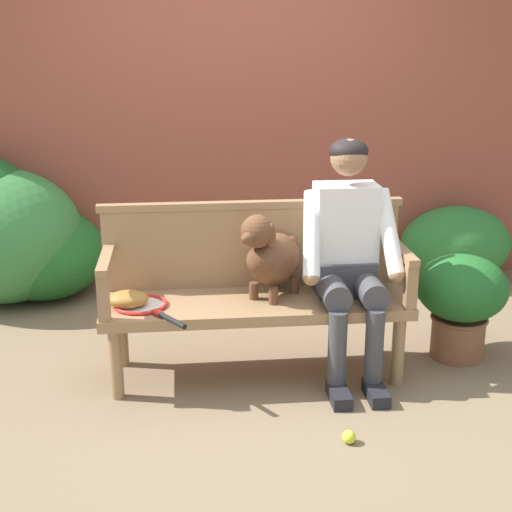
# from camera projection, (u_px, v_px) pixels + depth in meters

# --- Properties ---
(ground_plane) EXTENTS (40.00, 40.00, 0.00)m
(ground_plane) POSITION_uv_depth(u_px,v_px,m) (256.00, 374.00, 4.12)
(ground_plane) COLOR #7A664C
(brick_garden_fence) EXTENTS (8.00, 0.30, 2.55)m
(brick_garden_fence) POSITION_uv_depth(u_px,v_px,m) (232.00, 112.00, 5.39)
(brick_garden_fence) COLOR brown
(brick_garden_fence) RESTS_ON ground
(hedge_bush_far_left) EXTENTS (0.91, 0.85, 0.65)m
(hedge_bush_far_left) POSITION_uv_depth(u_px,v_px,m) (43.00, 254.00, 5.20)
(hedge_bush_far_left) COLOR #1E5B23
(hedge_bush_far_left) RESTS_ON ground
(hedge_bush_mid_left) EXTENTS (1.10, 1.00, 0.96)m
(hedge_bush_mid_left) POSITION_uv_depth(u_px,v_px,m) (4.00, 236.00, 5.10)
(hedge_bush_mid_left) COLOR #337538
(hedge_bush_mid_left) RESTS_ON ground
(hedge_bush_mid_right) EXTENTS (0.85, 0.60, 0.59)m
(hedge_bush_mid_right) POSITION_uv_depth(u_px,v_px,m) (455.00, 245.00, 5.52)
(hedge_bush_mid_right) COLOR #286B2D
(hedge_bush_mid_right) RESTS_ON ground
(garden_bench) EXTENTS (1.68, 0.52, 0.45)m
(garden_bench) POSITION_uv_depth(u_px,v_px,m) (256.00, 309.00, 4.00)
(garden_bench) COLOR #93704C
(garden_bench) RESTS_ON ground
(bench_backrest) EXTENTS (1.72, 0.06, 0.50)m
(bench_backrest) POSITION_uv_depth(u_px,v_px,m) (252.00, 243.00, 4.12)
(bench_backrest) COLOR #93704C
(bench_backrest) RESTS_ON garden_bench
(bench_armrest_left_end) EXTENTS (0.06, 0.52, 0.28)m
(bench_armrest_left_end) POSITION_uv_depth(u_px,v_px,m) (105.00, 275.00, 3.75)
(bench_armrest_left_end) COLOR #93704C
(bench_armrest_left_end) RESTS_ON garden_bench
(bench_armrest_right_end) EXTENTS (0.06, 0.52, 0.28)m
(bench_armrest_right_end) POSITION_uv_depth(u_px,v_px,m) (404.00, 265.00, 3.91)
(bench_armrest_right_end) COLOR #93704C
(bench_armrest_right_end) RESTS_ON garden_bench
(person_seated) EXTENTS (0.56, 0.66, 1.32)m
(person_seated) POSITION_uv_depth(u_px,v_px,m) (348.00, 250.00, 3.93)
(person_seated) COLOR black
(person_seated) RESTS_ON ground
(dog_on_bench) EXTENTS (0.42, 0.46, 0.50)m
(dog_on_bench) POSITION_uv_depth(u_px,v_px,m) (270.00, 255.00, 3.92)
(dog_on_bench) COLOR brown
(dog_on_bench) RESTS_ON garden_bench
(tennis_racket) EXTENTS (0.45, 0.55, 0.03)m
(tennis_racket) POSITION_uv_depth(u_px,v_px,m) (143.00, 306.00, 3.86)
(tennis_racket) COLOR red
(tennis_racket) RESTS_ON garden_bench
(baseball_glove) EXTENTS (0.22, 0.17, 0.09)m
(baseball_glove) POSITION_uv_depth(u_px,v_px,m) (128.00, 299.00, 3.86)
(baseball_glove) COLOR #9E6B2D
(baseball_glove) RESTS_ON garden_bench
(tennis_ball) EXTENTS (0.07, 0.07, 0.07)m
(tennis_ball) POSITION_uv_depth(u_px,v_px,m) (349.00, 437.00, 3.42)
(tennis_ball) COLOR #CCDB33
(tennis_ball) RESTS_ON ground
(potted_plant) EXTENTS (0.53, 0.53, 0.63)m
(potted_plant) POSITION_uv_depth(u_px,v_px,m) (461.00, 297.00, 4.22)
(potted_plant) COLOR brown
(potted_plant) RESTS_ON ground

